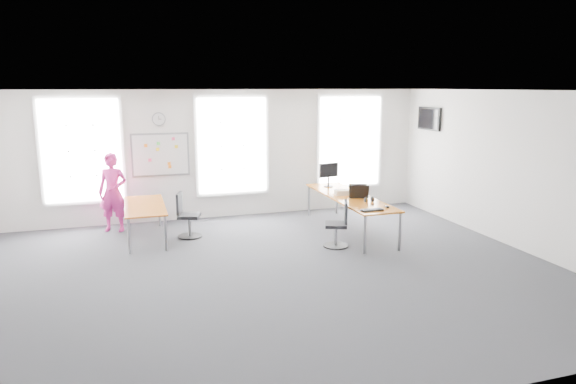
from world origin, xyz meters
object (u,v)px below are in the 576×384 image
object	(u,v)px
keyboard	(372,210)
monitor	(329,172)
desk_left	(145,208)
desk_right	(349,198)
headphones	(369,199)
person	(113,192)
chair_right	(339,227)
chair_left	(187,218)

from	to	relation	value
keyboard	monitor	bearing A→B (deg)	82.53
desk_left	keyboard	xyz separation A→B (m)	(4.06, -2.04, 0.13)
desk_right	headphones	bearing A→B (deg)	-77.71
desk_left	person	world-z (taller)	person
keyboard	chair_right	bearing A→B (deg)	137.57
desk_left	monitor	bearing A→B (deg)	5.51
desk_right	monitor	size ratio (longest dim) A/B	5.70
desk_left	keyboard	bearing A→B (deg)	-26.71
chair_right	headphones	distance (m)	0.94
desk_left	chair_left	size ratio (longest dim) A/B	2.09
chair_right	chair_left	distance (m)	3.14
desk_left	desk_right	bearing A→B (deg)	-9.59
keyboard	chair_left	bearing A→B (deg)	144.19
chair_right	chair_left	size ratio (longest dim) A/B	0.97
desk_right	desk_left	xyz separation A→B (m)	(-4.19, 0.71, -0.07)
desk_right	chair_right	distance (m)	1.19
desk_right	chair_right	world-z (taller)	chair_right
keyboard	person	bearing A→B (deg)	143.34
person	monitor	xyz separation A→B (m)	(4.78, -0.44, 0.26)
keyboard	monitor	size ratio (longest dim) A/B	0.78
headphones	desk_right	bearing A→B (deg)	114.23
desk_right	chair_left	world-z (taller)	chair_left
desk_right	chair_left	distance (m)	3.44
chair_right	person	bearing A→B (deg)	-99.55
chair_right	person	world-z (taller)	person
desk_left	person	xyz separation A→B (m)	(-0.62, 0.84, 0.19)
chair_right	desk_right	bearing A→B (deg)	167.28
person	keyboard	distance (m)	5.49
chair_left	person	size ratio (longest dim) A/B	0.55
chair_left	keyboard	distance (m)	3.79
desk_left	chair_right	bearing A→B (deg)	-24.99
keyboard	monitor	distance (m)	2.47
chair_left	person	world-z (taller)	person
chair_right	chair_left	xyz separation A→B (m)	(-2.74, 1.55, 0.01)
desk_right	desk_left	world-z (taller)	desk_right
desk_right	headphones	world-z (taller)	headphones
desk_left	headphones	bearing A→B (deg)	-17.27
desk_right	person	xyz separation A→B (m)	(-4.81, 1.55, 0.12)
desk_right	person	size ratio (longest dim) A/B	1.88
chair_right	desk_left	bearing A→B (deg)	-93.65
keyboard	monitor	world-z (taller)	monitor
monitor	chair_right	bearing A→B (deg)	-118.40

